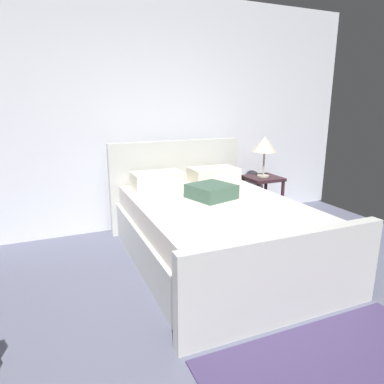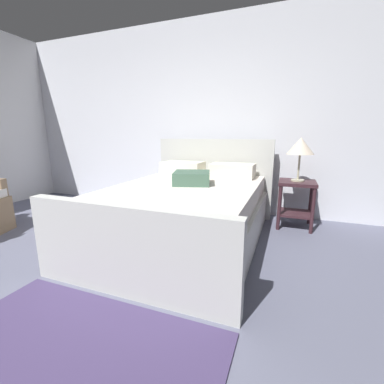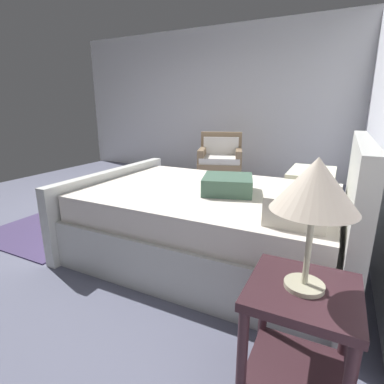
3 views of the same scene
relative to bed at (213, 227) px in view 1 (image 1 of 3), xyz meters
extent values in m
cube|color=silver|center=(-0.45, 1.31, 1.07)|extent=(6.14, 0.12, 2.81)
cube|color=silver|center=(0.00, -0.06, -0.14)|extent=(1.58, 2.13, 0.40)
cube|color=silver|center=(0.01, 1.05, 0.21)|extent=(1.68, 0.11, 1.11)
cube|color=silver|center=(-0.01, -1.17, 0.00)|extent=(1.68, 0.11, 0.69)
cube|color=silver|center=(0.00, -0.06, 0.17)|extent=(1.50, 2.07, 0.22)
cube|color=silver|center=(-0.35, 0.72, 0.37)|extent=(0.56, 0.36, 0.18)
cube|color=silver|center=(0.36, 0.72, 0.37)|extent=(0.56, 0.36, 0.18)
cube|color=#426350|center=(0.02, 0.10, 0.35)|extent=(0.50, 0.50, 0.14)
cube|color=#381F25|center=(1.16, 0.84, 0.24)|extent=(0.44, 0.44, 0.04)
cube|color=#381F25|center=(1.16, 0.84, -0.16)|extent=(0.40, 0.40, 0.02)
cylinder|color=#381F25|center=(0.97, 0.65, -0.06)|extent=(0.04, 0.04, 0.56)
cylinder|color=#381F25|center=(1.35, 0.65, -0.06)|extent=(0.04, 0.04, 0.56)
cylinder|color=#381F25|center=(0.97, 1.03, -0.06)|extent=(0.04, 0.04, 0.56)
cylinder|color=#381F25|center=(1.35, 1.03, -0.06)|extent=(0.04, 0.04, 0.56)
cylinder|color=#B7B293|center=(1.16, 0.84, 0.27)|extent=(0.16, 0.16, 0.02)
cylinder|color=#B7B293|center=(1.16, 0.84, 0.44)|extent=(0.02, 0.02, 0.31)
cone|color=beige|center=(1.16, 0.84, 0.69)|extent=(0.33, 0.33, 0.20)
camera|label=1|loc=(-1.51, -2.94, 1.23)|focal=32.48mm
camera|label=2|loc=(1.03, -2.60, 0.82)|focal=24.04mm
camera|label=3|loc=(2.31, 0.90, 0.96)|focal=27.76mm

